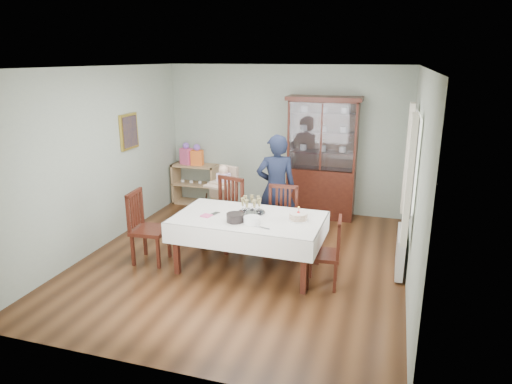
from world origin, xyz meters
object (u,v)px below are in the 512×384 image
at_px(dining_table, 249,243).
at_px(china_cabinet, 322,156).
at_px(chair_end_left, 150,241).
at_px(woman, 276,188).
at_px(gift_bag_orange, 197,156).
at_px(high_chair, 224,205).
at_px(champagne_tray, 251,209).
at_px(chair_far_right, 280,235).
at_px(birthday_cake, 298,217).
at_px(gift_bag_pink, 186,155).
at_px(sideboard, 195,184).
at_px(chair_end_right, 324,266).
at_px(chair_far_left, 224,227).

height_order(dining_table, china_cabinet, china_cabinet).
height_order(chair_end_left, woman, woman).
height_order(china_cabinet, gift_bag_orange, china_cabinet).
bearing_deg(dining_table, china_cabinet, 76.73).
bearing_deg(high_chair, champagne_tray, -36.10).
relative_size(china_cabinet, chair_far_right, 2.13).
relative_size(chair_far_right, birthday_cake, 3.65).
bearing_deg(gift_bag_orange, high_chair, -49.30).
xyz_separation_m(woman, champagne_tray, (-0.09, -1.02, -0.02)).
relative_size(birthday_cake, gift_bag_pink, 0.65).
distance_m(woman, champagne_tray, 1.02).
xyz_separation_m(dining_table, sideboard, (-1.92, 2.49, 0.02)).
height_order(woman, gift_bag_orange, woman).
height_order(china_cabinet, chair_end_right, china_cabinet).
distance_m(dining_table, gift_bag_orange, 3.15).
height_order(chair_far_right, birthday_cake, chair_far_right).
bearing_deg(gift_bag_orange, birthday_cake, -43.83).
height_order(dining_table, chair_far_left, chair_far_left).
relative_size(dining_table, chair_end_left, 1.96).
relative_size(dining_table, woman, 1.19).
xyz_separation_m(chair_far_right, gift_bag_orange, (-2.15, 1.89, 0.68)).
relative_size(chair_far_left, chair_far_right, 1.05).
bearing_deg(china_cabinet, birthday_cake, -88.00).
relative_size(sideboard, birthday_cake, 3.22).
relative_size(sideboard, high_chair, 0.81).
bearing_deg(dining_table, chair_far_left, 134.41).
height_order(sideboard, chair_end_left, chair_end_left).
xyz_separation_m(sideboard, chair_end_right, (2.98, -2.67, -0.13)).
relative_size(chair_end_right, birthday_cake, 3.27).
bearing_deg(china_cabinet, chair_far_right, -98.53).
xyz_separation_m(china_cabinet, sideboard, (-2.50, 0.02, -0.72)).
height_order(woman, champagne_tray, woman).
distance_m(sideboard, woman, 2.45).
bearing_deg(china_cabinet, sideboard, 179.51).
bearing_deg(champagne_tray, woman, 85.08).
bearing_deg(gift_bag_orange, woman, -34.37).
height_order(chair_far_left, champagne_tray, chair_far_left).
bearing_deg(gift_bag_orange, china_cabinet, -0.04).
xyz_separation_m(birthday_cake, gift_bag_pink, (-2.75, 2.42, 0.18)).
xyz_separation_m(chair_far_left, chair_end_left, (-0.83, -0.79, -0.01)).
height_order(chair_far_left, chair_far_right, chair_far_left).
height_order(chair_end_left, champagne_tray, chair_end_left).
xyz_separation_m(chair_end_left, chair_end_right, (2.49, 0.01, -0.04)).
xyz_separation_m(chair_end_left, woman, (1.51, 1.34, 0.54)).
xyz_separation_m(chair_end_right, woman, (-0.98, 1.33, 0.58)).
bearing_deg(high_chair, chair_far_left, -51.42).
bearing_deg(chair_far_right, chair_far_left, 176.37).
relative_size(chair_far_right, champagne_tray, 2.64).
distance_m(china_cabinet, sideboard, 2.60).
xyz_separation_m(chair_far_left, gift_bag_orange, (-1.26, 1.87, 0.66)).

